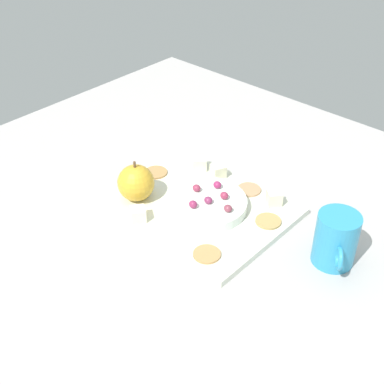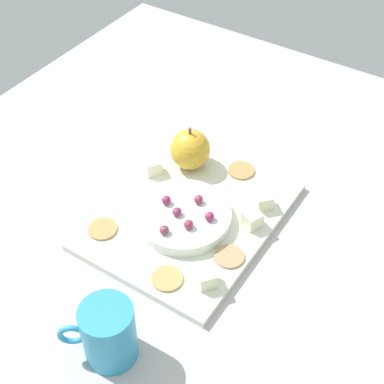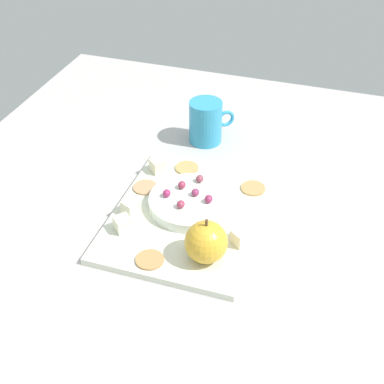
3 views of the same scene
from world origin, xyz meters
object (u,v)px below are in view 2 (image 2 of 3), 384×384
Objects in this scene: cheese_cube_1 at (263,201)px; grape_3 at (177,212)px; cheese_cube_2 at (252,219)px; cracker_1 at (241,170)px; cracker_2 at (167,279)px; platter at (190,216)px; cheese_cube_0 at (207,278)px; grape_0 at (165,230)px; grape_4 at (210,216)px; cracker_0 at (103,229)px; grape_1 at (166,200)px; cup at (108,333)px; apple_whole at (190,150)px; grape_2 at (189,224)px; serving_dish at (181,215)px; grape_5 at (198,199)px; cheese_cube_3 at (152,166)px; cracker_3 at (229,256)px.

cheese_cube_1 is 15.15cm from grape_3.
cheese_cube_2 reaches higher than cracker_1.
platter is at bearing -161.21° from cracker_2.
cheese_cube_0 is 1.63× the size of grape_0.
grape_4 is (-6.54, 4.42, 0.03)cm from grape_0.
cracker_0 is 11.53cm from grape_1.
cup is (16.32, -5.41, 2.21)cm from cheese_cube_0.
grape_1 reaches higher than cheese_cube_0.
grape_0 is 6.66cm from grape_1.
cheese_cube_1 is (2.25, 16.30, -2.31)cm from apple_whole.
grape_1 is at bearing 144.51° from cracker_0.
cheese_cube_1 is 0.56× the size of cracker_2.
grape_0 reaches higher than platter.
grape_2 is at bearing 140.26° from grape_0.
apple_whole is 2.69× the size of cheese_cube_2.
cracker_2 is (16.87, -5.40, -1.17)cm from cheese_cube_2.
cheese_cube_0 is at bearing 70.93° from grape_0.
cheese_cube_2 is 1.63× the size of grape_0.
grape_3 is at bearing -3.88° from serving_dish.
cup reaches higher than grape_3.
grape_1 reaches higher than cracker_0.
cracker_0 and cracker_1 have the same top height.
grape_0 is at bearing -5.39° from cracker_1.
grape_3 is at bearing -18.76° from grape_5.
apple_whole is at bearing -154.54° from cracker_2.
grape_3 is at bearing -10.39° from platter.
grape_1 is 1.00× the size of grape_4.
grape_1 is 8.06cm from grape_4.
cup is at bearing 26.53° from cheese_cube_3.
platter is 20.62× the size of grape_5.
cracker_1 is 2.91× the size of grape_1.
grape_4 is at bearing -52.82° from cheese_cube_2.
grape_0 reaches higher than cheese_cube_0.
grape_4 is at bearing 77.28° from platter.
platter is 20.62× the size of grape_4.
grape_5 reaches higher than cheese_cube_1.
platter is 4.66cm from grape_3.
cracker_0 is at bearing -35.49° from grape_1.
cheese_cube_1 is 12.85cm from cracker_3.
cracker_2 is 0.50× the size of cup.
serving_dish is 11.82cm from cheese_cube_2.
grape_1 reaches higher than grape_0.
grape_2 is (2.39, 3.09, 1.77)cm from serving_dish.
grape_2 is at bearing 56.16° from cheese_cube_3.
cracker_1 is 2.91× the size of grape_5.
cheese_cube_2 is (-14.25, -0.05, 0.00)cm from cheese_cube_0.
cheese_cube_1 is at bearing 52.09° from cracker_1.
platter is 20.62× the size of grape_1.
grape_2 is at bearing 16.83° from grape_5.
cheese_cube_0 is 19.07cm from cheese_cube_1.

